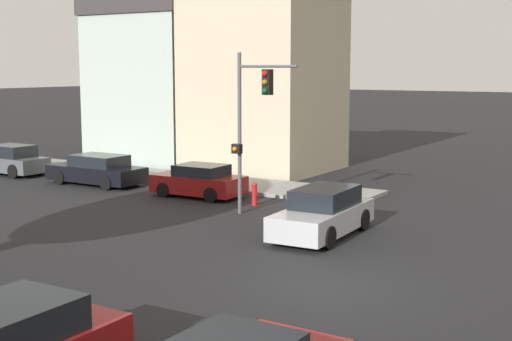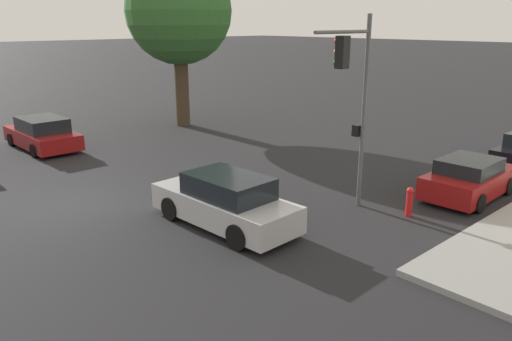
{
  "view_description": "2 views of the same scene",
  "coord_description": "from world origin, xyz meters",
  "px_view_note": "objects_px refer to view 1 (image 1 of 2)",
  "views": [
    {
      "loc": [
        -15.49,
        -7.52,
        5.33
      ],
      "look_at": [
        1.41,
        2.92,
        2.47
      ],
      "focal_mm": 50.0,
      "sensor_mm": 36.0,
      "label": 1
    },
    {
      "loc": [
        15.08,
        -6.01,
        5.66
      ],
      "look_at": [
        3.75,
        4.4,
        1.07
      ],
      "focal_mm": 35.0,
      "sensor_mm": 36.0,
      "label": 2
    }
  ],
  "objects_px": {
    "traffic_signal": "(252,111)",
    "crossing_car_1": "(323,213)",
    "parked_car_0": "(199,181)",
    "fire_hydrant": "(254,193)",
    "parked_car_2": "(11,161)",
    "parked_car_1": "(97,170)"
  },
  "relations": [
    {
      "from": "crossing_car_1",
      "to": "parked_car_0",
      "type": "distance_m",
      "value": 8.36
    },
    {
      "from": "parked_car_0",
      "to": "parked_car_2",
      "type": "height_order",
      "value": "parked_car_2"
    },
    {
      "from": "parked_car_0",
      "to": "crossing_car_1",
      "type": "bearing_deg",
      "value": 152.9
    },
    {
      "from": "parked_car_0",
      "to": "parked_car_2",
      "type": "xyz_separation_m",
      "value": [
        0.07,
        11.8,
        0.06
      ]
    },
    {
      "from": "parked_car_2",
      "to": "parked_car_1",
      "type": "bearing_deg",
      "value": -178.86
    },
    {
      "from": "parked_car_0",
      "to": "parked_car_1",
      "type": "relative_size",
      "value": 0.82
    },
    {
      "from": "parked_car_1",
      "to": "parked_car_2",
      "type": "bearing_deg",
      "value": -0.1
    },
    {
      "from": "traffic_signal",
      "to": "parked_car_2",
      "type": "distance_m",
      "value": 16.13
    },
    {
      "from": "traffic_signal",
      "to": "parked_car_0",
      "type": "xyz_separation_m",
      "value": [
        2.06,
        3.89,
        -3.16
      ]
    },
    {
      "from": "traffic_signal",
      "to": "crossing_car_1",
      "type": "height_order",
      "value": "traffic_signal"
    },
    {
      "from": "fire_hydrant",
      "to": "parked_car_1",
      "type": "bearing_deg",
      "value": 87.03
    },
    {
      "from": "parked_car_1",
      "to": "fire_hydrant",
      "type": "relative_size",
      "value": 5.13
    },
    {
      "from": "traffic_signal",
      "to": "crossing_car_1",
      "type": "relative_size",
      "value": 1.24
    },
    {
      "from": "parked_car_0",
      "to": "fire_hydrant",
      "type": "height_order",
      "value": "parked_car_0"
    },
    {
      "from": "parked_car_2",
      "to": "fire_hydrant",
      "type": "xyz_separation_m",
      "value": [
        -0.5,
        -14.79,
        -0.22
      ]
    },
    {
      "from": "parked_car_2",
      "to": "fire_hydrant",
      "type": "bearing_deg",
      "value": 179.58
    },
    {
      "from": "crossing_car_1",
      "to": "parked_car_1",
      "type": "distance_m",
      "value": 13.88
    },
    {
      "from": "crossing_car_1",
      "to": "fire_hydrant",
      "type": "xyz_separation_m",
      "value": [
        3.17,
        4.57,
        -0.24
      ]
    },
    {
      "from": "traffic_signal",
      "to": "fire_hydrant",
      "type": "height_order",
      "value": "traffic_signal"
    },
    {
      "from": "parked_car_1",
      "to": "parked_car_2",
      "type": "height_order",
      "value": "parked_car_2"
    },
    {
      "from": "crossing_car_1",
      "to": "traffic_signal",
      "type": "bearing_deg",
      "value": -115.31
    },
    {
      "from": "crossing_car_1",
      "to": "fire_hydrant",
      "type": "distance_m",
      "value": 5.56
    }
  ]
}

